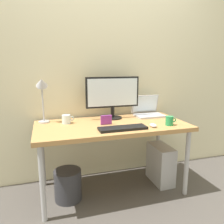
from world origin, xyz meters
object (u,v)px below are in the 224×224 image
at_px(monitor, 113,95).
at_px(wastebasket, 68,185).
at_px(keyboard, 123,128).
at_px(desk, 112,130).
at_px(photo_frame, 106,120).
at_px(coffee_mug, 170,121).
at_px(computer_tower, 160,164).
at_px(glass_cup, 66,119).
at_px(desk_lamp, 42,90).
at_px(mouse, 153,125).
at_px(laptop, 148,111).

bearing_deg(monitor, wastebasket, -153.43).
bearing_deg(keyboard, desk, 99.34).
height_order(keyboard, wastebasket, keyboard).
bearing_deg(monitor, desk, -108.58).
relative_size(photo_frame, wastebasket, 0.37).
relative_size(coffee_mug, wastebasket, 0.37).
bearing_deg(desk, coffee_mug, -22.25).
bearing_deg(photo_frame, computer_tower, 0.90).
distance_m(glass_cup, computer_tower, 1.14).
xyz_separation_m(coffee_mug, wastebasket, (-0.97, 0.17, -0.61)).
bearing_deg(wastebasket, keyboard, -19.33).
relative_size(coffee_mug, glass_cup, 0.92).
distance_m(coffee_mug, wastebasket, 1.16).
relative_size(keyboard, wastebasket, 1.47).
relative_size(keyboard, glass_cup, 3.66).
distance_m(photo_frame, computer_tower, 0.83).
distance_m(coffee_mug, photo_frame, 0.61).
relative_size(desk_lamp, coffee_mug, 4.27).
bearing_deg(desk_lamp, wastebasket, -55.43).
xyz_separation_m(glass_cup, wastebasket, (-0.03, -0.19, -0.61)).
distance_m(mouse, glass_cup, 0.85).
height_order(monitor, mouse, monitor).
xyz_separation_m(laptop, keyboard, (-0.47, -0.46, -0.05)).
height_order(keyboard, coffee_mug, coffee_mug).
height_order(desk, keyboard, keyboard).
height_order(desk, computer_tower, desk).
height_order(laptop, wastebasket, laptop).
height_order(mouse, coffee_mug, coffee_mug).
bearing_deg(desk, desk_lamp, 160.73).
relative_size(desk, wastebasket, 4.95).
height_order(desk_lamp, mouse, desk_lamp).
height_order(desk, laptop, laptop).
bearing_deg(mouse, keyboard, 178.64).
xyz_separation_m(desk, keyboard, (0.04, -0.22, 0.07)).
xyz_separation_m(desk, glass_cup, (-0.43, 0.15, 0.10)).
bearing_deg(photo_frame, desk_lamp, 158.31).
relative_size(monitor, glass_cup, 4.85).
distance_m(mouse, computer_tower, 0.61).
height_order(photo_frame, computer_tower, photo_frame).
bearing_deg(laptop, wastebasket, -163.58).
relative_size(monitor, desk_lamp, 1.24).
bearing_deg(desk_lamp, photo_frame, -21.69).
relative_size(glass_cup, wastebasket, 0.40).
bearing_deg(mouse, glass_cup, 154.06).
relative_size(desk_lamp, keyboard, 1.07).
bearing_deg(laptop, desk, -154.46).
bearing_deg(mouse, computer_tower, 44.97).
distance_m(laptop, wastebasket, 1.18).
xyz_separation_m(desk_lamp, keyboard, (0.68, -0.44, -0.32)).
bearing_deg(photo_frame, laptop, 23.64).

